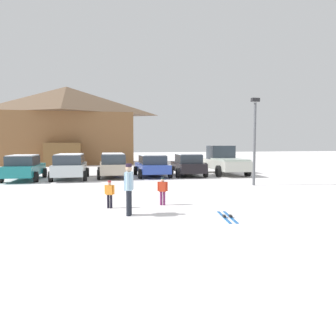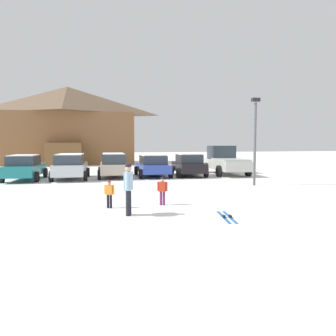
{
  "view_description": "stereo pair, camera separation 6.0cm",
  "coord_description": "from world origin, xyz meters",
  "views": [
    {
      "loc": [
        -2.0,
        -6.68,
        2.3
      ],
      "look_at": [
        1.43,
        7.09,
        1.24
      ],
      "focal_mm": 35.0,
      "sensor_mm": 36.0,
      "label": 1
    },
    {
      "loc": [
        -1.94,
        -6.69,
        2.3
      ],
      "look_at": [
        1.43,
        7.09,
        1.24
      ],
      "focal_mm": 35.0,
      "sensor_mm": 36.0,
      "label": 2
    }
  ],
  "objects": [
    {
      "name": "ground",
      "position": [
        0.0,
        0.0,
        0.0
      ],
      "size": [
        160.0,
        160.0,
        0.0
      ],
      "primitive_type": "plane",
      "color": "white"
    },
    {
      "name": "ski_lodge",
      "position": [
        -4.16,
        33.22,
        4.51
      ],
      "size": [
        15.61,
        10.23,
        8.88
      ],
      "color": "brown",
      "rests_on": "ground"
    },
    {
      "name": "parked_teal_hatchback",
      "position": [
        -5.87,
        15.52,
        0.82
      ],
      "size": [
        2.37,
        4.65,
        1.6
      ],
      "color": "#1C7B7E",
      "rests_on": "ground"
    },
    {
      "name": "parked_silver_wagon",
      "position": [
        -3.07,
        15.4,
        0.89
      ],
      "size": [
        2.42,
        4.5,
        1.65
      ],
      "color": "silver",
      "rests_on": "ground"
    },
    {
      "name": "parked_beige_suv",
      "position": [
        -0.28,
        15.93,
        0.89
      ],
      "size": [
        2.24,
        4.49,
        1.66
      ],
      "color": "#ADA08C",
      "rests_on": "ground"
    },
    {
      "name": "parked_blue_hatchback",
      "position": [
        2.44,
        15.81,
        0.79
      ],
      "size": [
        2.34,
        4.43,
        1.54
      ],
      "color": "#2B45A5",
      "rests_on": "ground"
    },
    {
      "name": "parked_black_sedan",
      "position": [
        5.03,
        15.68,
        0.81
      ],
      "size": [
        2.44,
        4.49,
        1.6
      ],
      "color": "black",
      "rests_on": "ground"
    },
    {
      "name": "pickup_truck",
      "position": [
        8.1,
        16.31,
        0.99
      ],
      "size": [
        2.73,
        5.79,
        2.15
      ],
      "color": "beige",
      "rests_on": "ground"
    },
    {
      "name": "skier_adult_in_blue_parka",
      "position": [
        -0.71,
        3.7,
        0.94
      ],
      "size": [
        0.34,
        0.6,
        1.67
      ],
      "color": "black",
      "rests_on": "ground"
    },
    {
      "name": "skier_child_in_red_jacket",
      "position": [
        0.73,
        5.15,
        0.59
      ],
      "size": [
        0.37,
        0.23,
        1.05
      ],
      "color": "#6D2856",
      "rests_on": "ground"
    },
    {
      "name": "skier_child_in_orange_jacket",
      "position": [
        -1.23,
        5.04,
        0.56
      ],
      "size": [
        0.34,
        0.22,
        0.99
      ],
      "color": "black",
      "rests_on": "ground"
    },
    {
      "name": "pair_of_skis",
      "position": [
        2.23,
        2.66,
        0.02
      ],
      "size": [
        0.59,
        1.7,
        0.08
      ],
      "color": "#1A5CAE",
      "rests_on": "ground"
    },
    {
      "name": "lamp_post",
      "position": [
        6.97,
        9.66,
        2.73
      ],
      "size": [
        0.44,
        0.24,
        4.78
      ],
      "color": "#515459",
      "rests_on": "ground"
    }
  ]
}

